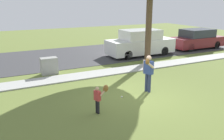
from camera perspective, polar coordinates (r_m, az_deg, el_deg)
The scene contains 9 objects.
ground_plane at distance 13.15m, azimuth -2.20°, elevation -0.94°, with size 48.00×48.00×0.00m, color olive.
sidewalk_strip at distance 13.23m, azimuth -2.38°, elevation -0.70°, with size 36.00×1.20×0.06m, color #A3A39E.
road_surface at distance 17.77m, azimuth -9.01°, elevation 3.45°, with size 36.00×6.80×0.02m, color #38383A.
person_adult at distance 10.36m, azimuth 8.72°, elevation 0.02°, with size 0.63×0.76×1.65m.
person_child at distance 8.41m, azimuth -3.00°, elevation -6.12°, with size 0.53×0.34×1.05m.
baseball at distance 9.95m, azimuth 2.36°, elevation -6.49°, with size 0.07×0.07×0.07m, color white.
utility_cabinet at distance 13.41m, azimuth -14.89°, elevation 0.94°, with size 0.89×0.51×0.93m, color gray.
parked_van_white at distance 17.69m, azimuth 6.83°, elevation 6.42°, with size 5.00×1.95×1.88m.
parked_suv_maroon at distance 21.42m, azimuth 19.73°, elevation 6.99°, with size 4.70×1.90×1.63m.
Camera 1 is at (-5.15, -7.96, 3.87)m, focal length 37.97 mm.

